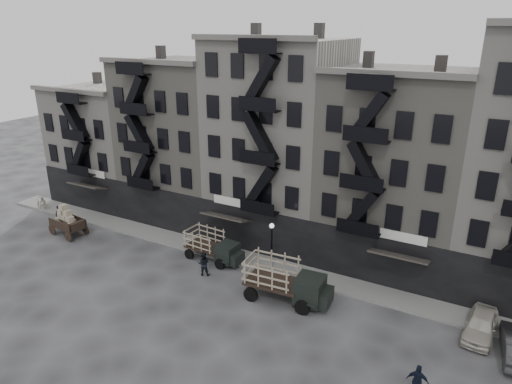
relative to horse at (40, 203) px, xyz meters
The scene contains 15 objects.
ground 23.91m from the horse, ahead, with size 140.00×140.00×0.00m, color #38383A.
sidewalk 23.79m from the horse, ahead, with size 55.00×2.50×0.15m, color slate.
building_west 9.64m from the horse, 62.58° to the left, with size 10.00×11.35×13.20m.
building_midwest 16.90m from the horse, 27.72° to the left, with size 10.00×11.35×16.20m.
building_center 25.98m from the horse, 16.92° to the left, with size 10.00×11.35×18.20m.
building_mideast 35.15m from the horse, 12.08° to the left, with size 10.00×11.35×16.20m.
lamp_post 26.82m from the horse, ahead, with size 0.36×0.36×4.28m.
horse is the anchor object (origin of this frame).
wagon 7.74m from the horse, 19.84° to the right, with size 3.65×2.25×2.92m.
stake_truck_west 21.52m from the horse, ahead, with size 5.06×2.32×2.48m.
stake_truck_east 29.27m from the horse, ahead, with size 6.15×2.85×3.01m.
car_east 41.35m from the horse, ahead, with size 1.73×4.29×1.46m, color #B9B2A6.
pedestrian_west 5.02m from the horse, 16.89° to the right, with size 0.71×0.47×1.95m, color black.
pedestrian_mid 22.40m from the horse, ahead, with size 0.93×0.73×1.92m, color black.
policeman 39.53m from the horse, 10.59° to the right, with size 1.11×0.46×1.89m, color black.
Camera 1 is at (16.78, -24.88, 18.08)m, focal length 32.00 mm.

